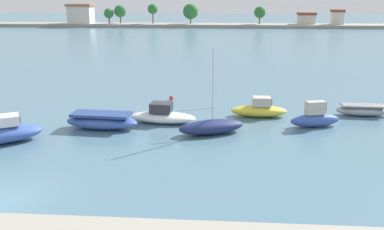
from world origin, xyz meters
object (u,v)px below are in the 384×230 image
Objects in this scene: moored_boat_3 at (102,121)px; moored_boat_6 at (259,110)px; moored_boat_8 at (362,110)px; mooring_buoy_0 at (171,98)px; moored_boat_4 at (163,116)px; moored_boat_5 at (211,127)px; moored_boat_7 at (315,118)px.

moored_boat_3 is 11.64m from moored_boat_6.
mooring_buoy_0 is at bearing 168.61° from moored_boat_8.
moored_boat_6 is at bearing 23.49° from moored_boat_3.
moored_boat_4 is 1.18× the size of moored_boat_6.
moored_boat_3 is at bearing 153.32° from moored_boat_5.
moored_boat_4 is 10.66m from moored_boat_7.
moored_boat_5 is at bearing -151.77° from moored_boat_8.
moored_boat_4 is 6.88m from mooring_buoy_0.
moored_boat_7 is (10.66, -0.22, 0.12)m from moored_boat_4.
moored_boat_8 is (7.83, 0.85, -0.13)m from moored_boat_6.
moored_boat_6 is 4.31m from moored_boat_7.
moored_boat_6 is 1.13× the size of moored_boat_7.
moored_boat_6 reaches higher than moored_boat_8.
moored_boat_5 is 7.41m from moored_boat_7.
moored_boat_4 is 15.14m from moored_boat_8.
moored_boat_3 is 4.34m from moored_boat_4.
moored_boat_5 is (7.51, -0.57, -0.04)m from moored_boat_3.
moored_boat_3 is at bearing -150.63° from moored_boat_4.
moored_boat_7 reaches higher than moored_boat_3.
moored_boat_7 reaches higher than moored_boat_6.
moored_boat_8 is at bearing 16.68° from moored_boat_4.
moored_boat_4 reaches higher than moored_boat_3.
moored_boat_8 is (14.85, 2.94, -0.09)m from moored_boat_4.
moored_boat_5 reaches higher than mooring_buoy_0.
moored_boat_4 is 13.41× the size of mooring_buoy_0.
moored_boat_3 is 1.38× the size of moored_boat_7.
moored_boat_5 reaches higher than moored_boat_8.
moored_boat_4 is at bearing 28.07° from moored_boat_3.
moored_boat_3 is 1.22× the size of moored_boat_6.
moored_boat_6 is at bearing 22.09° from moored_boat_4.
moored_boat_6 is 8.68m from mooring_buoy_0.
moored_boat_7 is at bearing -139.73° from moored_boat_8.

